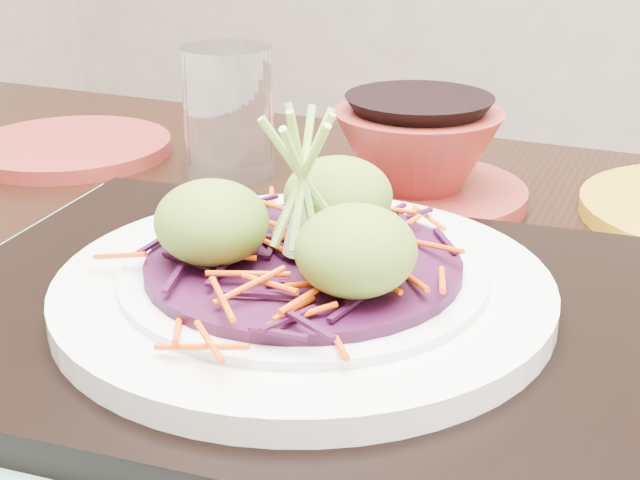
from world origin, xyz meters
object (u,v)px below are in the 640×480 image
at_px(dining_table, 306,457).
at_px(terracotta_side_plate, 70,148).
at_px(serving_tray, 304,317).
at_px(white_plate, 304,287).
at_px(terracotta_bowl_set, 417,162).
at_px(water_glass, 229,111).

distance_m(dining_table, terracotta_side_plate, 0.41).
bearing_deg(dining_table, terracotta_side_plate, 148.45).
bearing_deg(dining_table, serving_tray, -66.35).
xyz_separation_m(dining_table, white_plate, (0.01, -0.03, 0.14)).
xyz_separation_m(dining_table, terracotta_bowl_set, (-0.01, 0.21, 0.14)).
distance_m(water_glass, terracotta_bowl_set, 0.17).
xyz_separation_m(serving_tray, terracotta_bowl_set, (-0.03, 0.24, 0.02)).
distance_m(dining_table, terracotta_bowl_set, 0.25).
height_order(dining_table, serving_tray, serving_tray).
bearing_deg(water_glass, white_plate, -50.22).
bearing_deg(terracotta_side_plate, terracotta_bowl_set, 4.36).
relative_size(dining_table, serving_tray, 3.07).
bearing_deg(white_plate, terracotta_bowl_set, 96.09).
bearing_deg(serving_tray, terracotta_bowl_set, 87.56).
xyz_separation_m(dining_table, terracotta_side_plate, (-0.34, 0.19, 0.11)).
height_order(white_plate, terracotta_side_plate, white_plate).
bearing_deg(terracotta_side_plate, serving_tray, -30.88).
distance_m(dining_table, water_glass, 0.32).
relative_size(serving_tray, water_glass, 3.86).
distance_m(serving_tray, terracotta_bowl_set, 0.24).
bearing_deg(dining_table, white_plate, -66.35).
bearing_deg(water_glass, dining_table, -48.80).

